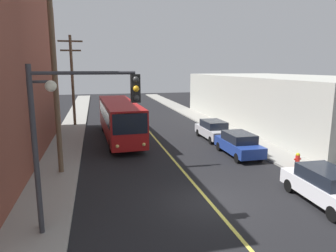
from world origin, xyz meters
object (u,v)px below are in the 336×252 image
at_px(parked_car_blue, 239,144).
at_px(utility_pole_near, 54,61).
at_px(parked_car_silver, 213,130).
at_px(street_lamp_left, 40,133).
at_px(parked_car_white, 326,186).
at_px(utility_pole_mid, 72,76).
at_px(fire_hydrant, 298,159).
at_px(city_bus, 119,118).
at_px(traffic_signal_left_corner, 80,118).

xyz_separation_m(parked_car_blue, utility_pole_near, (-11.60, -1.08, 5.56)).
distance_m(parked_car_silver, street_lamp_left, 17.19).
height_order(parked_car_white, utility_pole_mid, utility_pole_mid).
bearing_deg(parked_car_white, fire_hydrant, 67.51).
relative_size(utility_pole_near, utility_pole_mid, 1.26).
distance_m(city_bus, traffic_signal_left_corner, 15.32).
xyz_separation_m(parked_car_silver, utility_pole_mid, (-11.84, 9.02, 4.32)).
xyz_separation_m(city_bus, traffic_signal_left_corner, (-2.45, -14.91, 2.49)).
relative_size(traffic_signal_left_corner, street_lamp_left, 1.09).
xyz_separation_m(parked_car_white, fire_hydrant, (1.87, 4.51, -0.26)).
height_order(parked_car_blue, street_lamp_left, street_lamp_left).
bearing_deg(fire_hydrant, parked_car_white, -112.49).
distance_m(traffic_signal_left_corner, street_lamp_left, 1.58).
distance_m(city_bus, parked_car_blue, 10.45).
relative_size(utility_pole_mid, fire_hydrant, 10.79).
xyz_separation_m(utility_pole_mid, fire_hydrant, (13.93, -17.35, -4.58)).
xyz_separation_m(parked_car_white, street_lamp_left, (-11.81, 0.48, 2.90)).
xyz_separation_m(parked_car_blue, utility_pole_mid, (-11.73, 13.97, 4.32)).
bearing_deg(parked_car_white, city_bus, 117.95).
relative_size(parked_car_blue, fire_hydrant, 5.24).
bearing_deg(parked_car_silver, street_lamp_left, -133.13).
relative_size(city_bus, traffic_signal_left_corner, 2.04).
height_order(parked_car_blue, utility_pole_mid, utility_pole_mid).
bearing_deg(parked_car_silver, utility_pole_near, -152.73).
height_order(parked_car_white, parked_car_silver, same).
bearing_deg(street_lamp_left, city_bus, 75.09).
distance_m(parked_car_silver, traffic_signal_left_corner, 16.69).
distance_m(utility_pole_near, street_lamp_left, 6.86).
relative_size(parked_car_white, parked_car_blue, 1.01).
xyz_separation_m(parked_car_white, traffic_signal_left_corner, (-10.40, 0.07, 3.46)).
relative_size(utility_pole_near, fire_hydrant, 13.63).
distance_m(city_bus, utility_pole_near, 10.19).
relative_size(utility_pole_mid, traffic_signal_left_corner, 1.51).
relative_size(parked_car_blue, street_lamp_left, 0.80).
distance_m(utility_pole_near, traffic_signal_left_corner, 7.22).
relative_size(city_bus, parked_car_white, 2.74).
relative_size(parked_car_white, fire_hydrant, 5.31).
bearing_deg(parked_car_white, utility_pole_mid, 118.90).
height_order(parked_car_white, parked_car_blue, same).
xyz_separation_m(parked_car_silver, street_lamp_left, (-11.58, -12.36, 2.90)).
height_order(parked_car_silver, utility_pole_near, utility_pole_near).
bearing_deg(parked_car_white, parked_car_silver, 91.01).
height_order(utility_pole_near, fire_hydrant, utility_pole_near).
bearing_deg(traffic_signal_left_corner, city_bus, 80.69).
height_order(parked_car_silver, utility_pole_mid, utility_pole_mid).
bearing_deg(parked_car_blue, utility_pole_near, -174.69).
height_order(parked_car_white, street_lamp_left, street_lamp_left).
xyz_separation_m(parked_car_blue, parked_car_silver, (0.12, 4.96, 0.00)).
relative_size(street_lamp_left, fire_hydrant, 6.55).
xyz_separation_m(city_bus, parked_car_blue, (7.61, -7.10, -0.98)).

